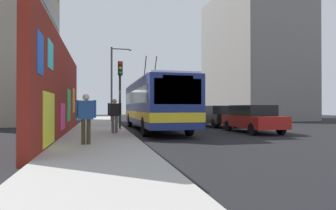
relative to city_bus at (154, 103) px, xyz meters
name	(u,v)px	position (x,y,z in m)	size (l,w,h in m)	color
ground_plane	(125,130)	(0.64, 1.80, -1.74)	(80.00, 80.00, 0.00)	black
sidewalk_slab	(99,129)	(0.64, 3.40, -1.66)	(48.00, 3.20, 0.15)	#ADA8A0
graffiti_wall	(62,91)	(-3.08, 5.15, 0.49)	(14.58, 0.32, 4.47)	maroon
building_far_left	(15,29)	(11.37, 11.00, 7.04)	(13.16, 6.15, 17.55)	#9E937F
building_far_right	(252,56)	(14.66, -15.20, 6.16)	(13.93, 8.29, 15.79)	gray
city_bus	(154,103)	(0.00, 0.00, 0.00)	(11.30, 2.59, 4.89)	navy
parked_car_red	(252,118)	(-2.88, -5.20, -0.90)	(4.37, 1.90, 1.58)	#B21E19
parked_car_black	(216,116)	(2.33, -5.20, -0.90)	(4.43, 1.85, 1.58)	black
parked_car_navy	(191,114)	(8.43, -5.20, -0.90)	(4.72, 1.90, 1.58)	navy
pedestrian_near_wall	(86,114)	(-7.27, 3.84, -0.52)	(0.24, 0.71, 1.79)	#3F3326
pedestrian_at_curb	(115,113)	(-2.87, 2.62, -0.55)	(0.23, 0.69, 1.74)	#595960
traffic_light	(120,83)	(-0.17, 2.15, 1.19)	(0.49, 0.28, 4.11)	#2D382D
street_lamp	(114,79)	(9.80, 2.03, 2.45)	(0.44, 1.99, 7.02)	#4C4C51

